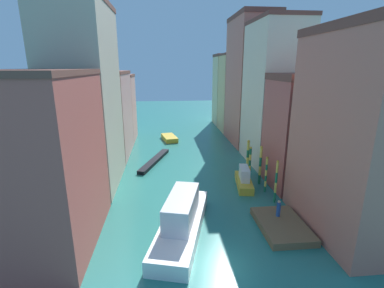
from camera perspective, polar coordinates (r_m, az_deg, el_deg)
ground_plane at (r=43.59m, az=-1.07°, el=-3.03°), size 154.00×154.00×0.00m
building_left_0 at (r=23.98m, az=-27.37°, el=-3.28°), size 6.49×11.52×13.70m
building_left_1 at (r=34.34m, az=-21.04°, el=8.73°), size 6.49×11.60×20.81m
building_left_2 at (r=46.34m, az=-16.85°, el=5.89°), size 6.49×11.62×13.27m
building_left_3 at (r=55.82m, az=-14.98°, el=7.18°), size 6.49×7.72×12.52m
building_right_0 at (r=26.15m, az=30.90°, el=1.59°), size 6.49×11.46×17.11m
building_right_1 at (r=34.66m, az=21.09°, el=2.37°), size 6.49×7.35×13.17m
building_right_2 at (r=42.07m, az=16.24°, el=9.80°), size 6.49×10.14×20.21m
building_right_3 at (r=52.81m, az=11.70°, el=12.43°), size 6.49×12.11×22.58m
building_right_4 at (r=62.57m, az=8.85°, el=10.25°), size 6.49×7.67×16.60m
building_right_5 at (r=70.01m, az=7.28°, el=10.93°), size 6.49×7.17×16.80m
waterfront_dock at (r=26.88m, az=17.90°, el=-15.60°), size 3.92×5.94×0.62m
person_on_dock at (r=27.30m, az=17.29°, el=-12.55°), size 0.36×0.36×1.56m
mooring_pole_0 at (r=30.51m, az=16.83°, el=-7.30°), size 0.26×0.26×4.68m
mooring_pole_1 at (r=32.74m, az=14.91°, el=-5.98°), size 0.27×0.27×4.23m
mooring_pole_2 at (r=34.76m, az=13.81°, el=-4.11°), size 0.35×0.35×4.80m
mooring_pole_3 at (r=36.79m, az=11.78°, el=-3.50°), size 0.32×0.32×4.07m
mooring_pole_4 at (r=38.33m, az=11.35°, el=-2.37°), size 0.38×0.38×4.48m
vaporetto_white at (r=24.73m, az=-2.09°, el=-15.09°), size 6.01×12.05×3.47m
gondola_black at (r=42.35m, az=-7.67°, el=-3.37°), size 4.42×10.48×0.52m
motorboat_0 at (r=34.22m, az=10.60°, el=-7.13°), size 2.50×5.74×2.36m
motorboat_1 at (r=54.68m, az=-4.65°, el=1.24°), size 3.32×5.66×0.85m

